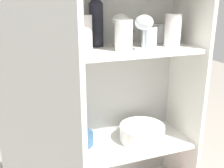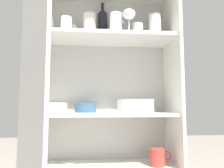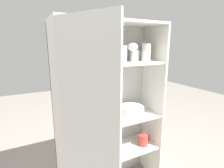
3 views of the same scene
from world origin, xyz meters
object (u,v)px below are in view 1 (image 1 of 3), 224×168
at_px(plate_stack_white, 142,133).
at_px(mixing_bowl_large, 39,147).
at_px(wine_bottle, 96,21).
at_px(serving_bowl_small, 80,138).

xyz_separation_m(plate_stack_white, mixing_bowl_large, (-0.50, 0.05, -0.01)).
height_order(wine_bottle, mixing_bowl_large, wine_bottle).
bearing_deg(serving_bowl_small, wine_bottle, 18.65).
distance_m(plate_stack_white, serving_bowl_small, 0.31).
distance_m(mixing_bowl_large, serving_bowl_small, 0.20).
height_order(mixing_bowl_large, serving_bowl_small, mixing_bowl_large).
relative_size(plate_stack_white, mixing_bowl_large, 1.37).
bearing_deg(plate_stack_white, mixing_bowl_large, 174.06).
bearing_deg(wine_bottle, plate_stack_white, -27.52).
bearing_deg(plate_stack_white, serving_bowl_small, 167.36).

